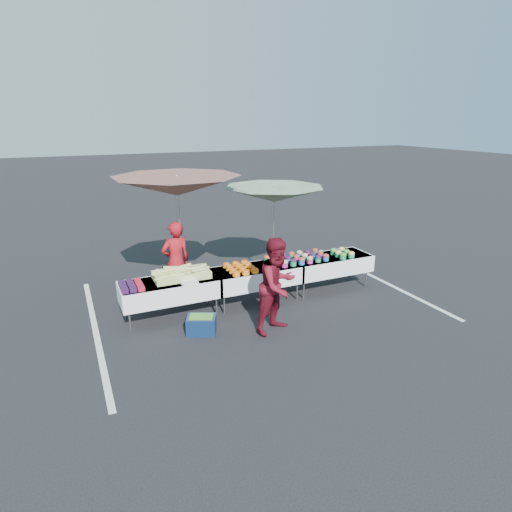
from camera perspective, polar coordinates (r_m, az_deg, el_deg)
name	(u,v)px	position (r m, az deg, el deg)	size (l,w,h in m)	color
ground	(256,301)	(9.06, 0.00, -6.03)	(80.00, 80.00, 0.00)	black
stripe_left	(96,331)	(8.39, -20.60, -9.33)	(0.10, 5.00, 0.00)	silver
stripe_right	(377,278)	(10.69, 15.83, -2.89)	(0.10, 5.00, 0.00)	silver
table_left	(170,289)	(8.31, -11.41, -4.33)	(1.86, 0.81, 0.75)	white
table_center	(256,275)	(8.84, 0.00, -2.57)	(1.86, 0.81, 0.75)	white
table_right	(329,263)	(9.68, 9.75, -0.98)	(1.86, 0.81, 0.75)	white
berry_punnets	(131,286)	(8.06, -16.31, -3.83)	(0.40, 0.54, 0.08)	black
corn_pile	(181,274)	(8.31, -9.91, -2.33)	(1.16, 0.57, 0.26)	#ADCC69
plastic_bags	(189,282)	(8.03, -8.91, -3.51)	(0.30, 0.25, 0.05)	white
carrot_bowls	(240,268)	(8.62, -2.09, -1.58)	(0.55, 0.69, 0.11)	orange
potato_cups	(296,258)	(9.17, 5.41, -0.24)	(1.34, 0.58, 0.16)	#2560AE
bean_baskets	(342,253)	(9.67, 11.43, 0.40)	(0.36, 0.50, 0.15)	#218453
vendor	(176,261)	(9.03, -10.60, -0.69)	(0.61, 0.40, 1.69)	maroon
customer	(278,285)	(7.56, 2.90, -3.94)	(0.84, 0.66, 1.74)	maroon
umbrella_left	(177,187)	(8.68, -10.45, 9.06)	(3.28, 3.28, 2.63)	black
umbrella_right	(274,195)	(9.48, 2.42, 8.11)	(2.43, 2.43, 2.28)	black
storage_bin	(202,324)	(7.78, -7.28, -9.04)	(0.61, 0.55, 0.33)	#0D2143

